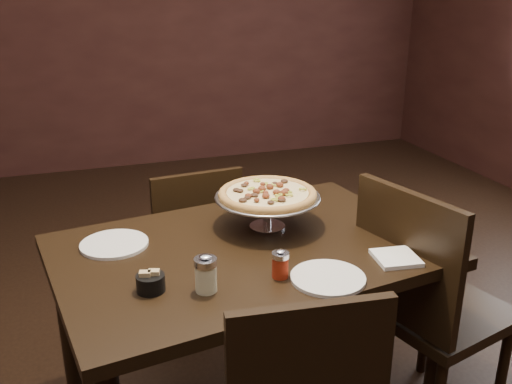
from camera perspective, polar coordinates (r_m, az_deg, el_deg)
name	(u,v)px	position (r m, az deg, el deg)	size (l,w,h in m)	color
room	(239,59)	(1.89, -1.71, 13.14)	(6.04, 7.04, 2.84)	black
dining_table	(247,273)	(2.00, -0.90, -8.14)	(1.37, 1.01, 0.79)	black
pizza_stand	(267,194)	(2.04, 1.16, -0.25)	(0.38, 0.38, 0.16)	silver
parmesan_shaker	(206,274)	(1.66, -5.04, -8.15)	(0.07, 0.07, 0.12)	beige
pepper_flake_shaker	(280,264)	(1.74, 2.44, -7.22)	(0.05, 0.05, 0.09)	maroon
packet_caddy	(150,282)	(1.70, -10.51, -8.87)	(0.08, 0.08, 0.07)	black
napkin_stack	(396,258)	(1.91, 13.82, -6.41)	(0.13, 0.13, 0.01)	white
plate_left	(114,244)	(2.01, -13.99, -5.07)	(0.23, 0.23, 0.01)	white
plate_near	(328,278)	(1.75, 7.20, -8.52)	(0.23, 0.23, 0.01)	white
serving_spatula	(292,202)	(1.99, 3.57, -0.99)	(0.16, 0.16, 0.02)	silver
chair_far	(192,246)	(2.69, -6.41, -5.43)	(0.44, 0.44, 0.87)	black
chair_side	(425,301)	(2.21, 16.56, -10.37)	(0.56, 0.56, 0.99)	black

